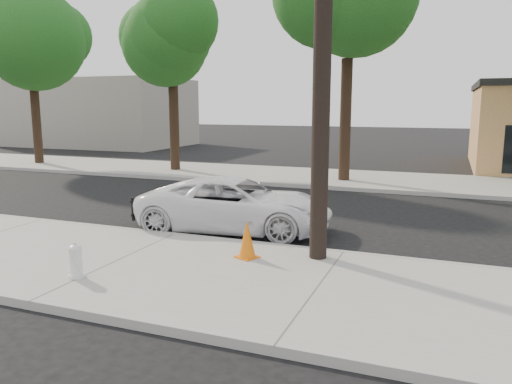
{
  "coord_description": "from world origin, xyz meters",
  "views": [
    {
      "loc": [
        5.9,
        -12.02,
        3.15
      ],
      "look_at": [
        1.49,
        -0.67,
        1.0
      ],
      "focal_mm": 35.0,
      "sensor_mm": 36.0,
      "label": 1
    }
  ],
  "objects_px": {
    "fire_hydrant": "(76,262)",
    "traffic_cone": "(247,240)",
    "police_cruiser": "(236,205)",
    "utility_pole": "(323,18)"
  },
  "relations": [
    {
      "from": "fire_hydrant",
      "to": "traffic_cone",
      "type": "height_order",
      "value": "traffic_cone"
    },
    {
      "from": "police_cruiser",
      "to": "traffic_cone",
      "type": "bearing_deg",
      "value": -158.59
    },
    {
      "from": "fire_hydrant",
      "to": "traffic_cone",
      "type": "bearing_deg",
      "value": 64.19
    },
    {
      "from": "traffic_cone",
      "to": "fire_hydrant",
      "type": "bearing_deg",
      "value": -137.68
    },
    {
      "from": "utility_pole",
      "to": "traffic_cone",
      "type": "relative_size",
      "value": 11.94
    },
    {
      "from": "utility_pole",
      "to": "police_cruiser",
      "type": "relative_size",
      "value": 1.86
    },
    {
      "from": "utility_pole",
      "to": "fire_hydrant",
      "type": "relative_size",
      "value": 15.16
    },
    {
      "from": "police_cruiser",
      "to": "utility_pole",
      "type": "bearing_deg",
      "value": -132.97
    },
    {
      "from": "police_cruiser",
      "to": "traffic_cone",
      "type": "relative_size",
      "value": 6.41
    },
    {
      "from": "utility_pole",
      "to": "fire_hydrant",
      "type": "distance_m",
      "value": 6.22
    }
  ]
}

